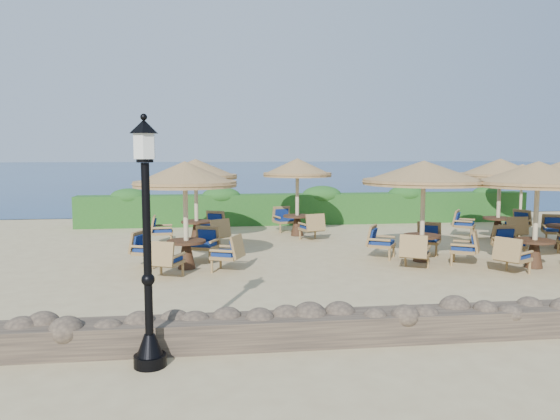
% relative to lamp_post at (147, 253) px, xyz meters
% --- Properties ---
extents(ground, '(120.00, 120.00, 0.00)m').
position_rel_lamp_post_xyz_m(ground, '(4.80, 6.80, -1.55)').
color(ground, tan).
rests_on(ground, ground).
extents(sea, '(160.00, 160.00, 0.00)m').
position_rel_lamp_post_xyz_m(sea, '(4.80, 76.80, -1.55)').
color(sea, '#0C2450').
rests_on(sea, ground).
extents(hedge, '(18.00, 0.90, 1.20)m').
position_rel_lamp_post_xyz_m(hedge, '(4.80, 14.00, -0.95)').
color(hedge, '#1B4C18').
rests_on(hedge, ground).
extents(stone_wall, '(15.00, 0.65, 0.44)m').
position_rel_lamp_post_xyz_m(stone_wall, '(4.80, 0.60, -1.33)').
color(stone_wall, brown).
rests_on(stone_wall, ground).
extents(lamp_post, '(0.44, 0.44, 3.31)m').
position_rel_lamp_post_xyz_m(lamp_post, '(0.00, 0.00, 0.00)').
color(lamp_post, black).
rests_on(lamp_post, ground).
extents(extra_parasol, '(2.30, 2.30, 2.41)m').
position_rel_lamp_post_xyz_m(extra_parasol, '(12.60, 12.00, 0.62)').
color(extra_parasol, beige).
rests_on(extra_parasol, ground).
extents(cafe_set_0, '(2.85, 2.85, 2.65)m').
position_rel_lamp_post_xyz_m(cafe_set_0, '(0.25, 6.16, 0.20)').
color(cafe_set_0, beige).
rests_on(cafe_set_0, ground).
extents(cafe_set_1, '(3.20, 3.20, 2.65)m').
position_rel_lamp_post_xyz_m(cafe_set_1, '(6.36, 6.27, 0.36)').
color(cafe_set_1, beige).
rests_on(cafe_set_1, ground).
extents(cafe_set_2, '(3.06, 3.06, 2.65)m').
position_rel_lamp_post_xyz_m(cafe_set_2, '(8.83, 5.14, 0.41)').
color(cafe_set_2, beige).
rests_on(cafe_set_2, ground).
extents(cafe_set_3, '(2.72, 2.77, 2.65)m').
position_rel_lamp_post_xyz_m(cafe_set_3, '(0.43, 9.93, 0.31)').
color(cafe_set_3, beige).
rests_on(cafe_set_3, ground).
extents(cafe_set_4, '(2.36, 2.88, 2.65)m').
position_rel_lamp_post_xyz_m(cafe_set_4, '(3.81, 11.01, 0.36)').
color(cafe_set_4, beige).
rests_on(cafe_set_4, ground).
extents(cafe_set_5, '(2.77, 2.75, 2.65)m').
position_rel_lamp_post_xyz_m(cafe_set_5, '(10.31, 9.52, 0.33)').
color(cafe_set_5, beige).
rests_on(cafe_set_5, ground).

